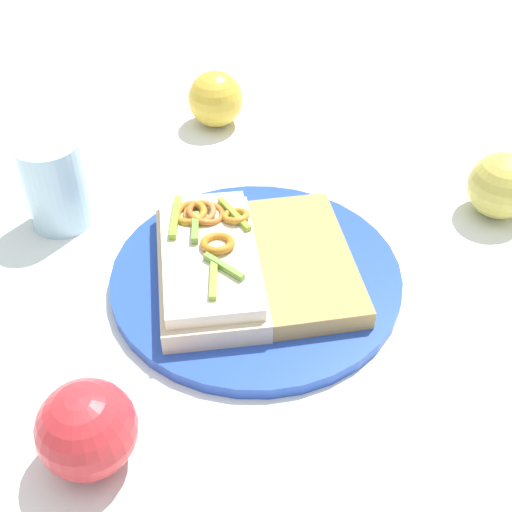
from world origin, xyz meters
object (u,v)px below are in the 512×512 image
object	(u,v)px
bread_slice_side	(302,260)
apple_0	(87,429)
drinking_glass	(55,184)
apple_1	(501,185)
sandwich	(209,260)
apple_2	(216,99)
plate	(256,276)

from	to	relation	value
bread_slice_side	apple_0	bearing A→B (deg)	130.12
drinking_glass	apple_0	bearing A→B (deg)	169.53
apple_1	apple_0	bearing A→B (deg)	101.01
sandwich	apple_2	xyz separation A→B (m)	(0.27, -0.13, 0.00)
plate	apple_2	distance (m)	0.30
sandwich	bread_slice_side	world-z (taller)	sandwich
plate	apple_1	world-z (taller)	apple_1
plate	drinking_glass	distance (m)	0.23
sandwich	drinking_glass	bearing A→B (deg)	51.38
plate	sandwich	distance (m)	0.05
bread_slice_side	drinking_glass	distance (m)	0.27
plate	apple_2	world-z (taller)	apple_2
plate	bread_slice_side	size ratio (longest dim) A/B	1.58
sandwich	drinking_glass	distance (m)	0.19
apple_0	apple_2	world-z (taller)	apple_0
apple_2	plate	bearing A→B (deg)	162.77
sandwich	bread_slice_side	bearing A→B (deg)	-91.58
apple_1	drinking_glass	size ratio (longest dim) A/B	0.74
plate	apple_2	xyz separation A→B (m)	(0.28, -0.09, 0.03)
plate	apple_2	size ratio (longest dim) A/B	3.96
apple_0	drinking_glass	size ratio (longest dim) A/B	0.77
apple_2	drinking_glass	bearing A→B (deg)	115.22
sandwich	bread_slice_side	distance (m)	0.09
apple_0	drinking_glass	world-z (taller)	drinking_glass
apple_1	plate	bearing A→B (deg)	85.51
drinking_glass	plate	bearing A→B (deg)	-141.50
sandwich	apple_2	distance (m)	0.30
sandwich	apple_0	size ratio (longest dim) A/B	2.75
plate	apple_1	distance (m)	0.28
apple_2	drinking_glass	size ratio (longest dim) A/B	0.73
plate	bread_slice_side	world-z (taller)	bread_slice_side
apple_0	apple_2	bearing A→B (deg)	-35.34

